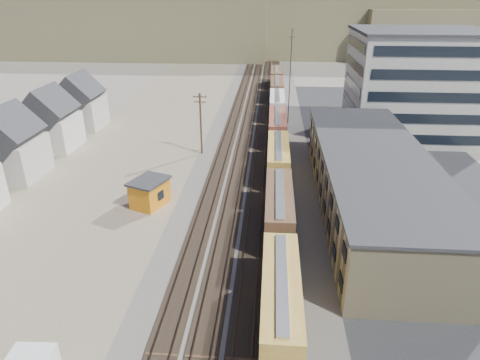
# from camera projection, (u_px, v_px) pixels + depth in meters

# --- Properties ---
(ground) EXTENTS (300.00, 300.00, 0.00)m
(ground) POSITION_uv_depth(u_px,v_px,m) (228.00, 360.00, 31.37)
(ground) COLOR #6B6356
(ground) RESTS_ON ground
(ballast_bed) EXTENTS (18.00, 200.00, 0.06)m
(ballast_bed) POSITION_uv_depth(u_px,v_px,m) (256.00, 139.00, 76.76)
(ballast_bed) COLOR #4C4742
(ballast_bed) RESTS_ON ground
(dirt_yard) EXTENTS (24.00, 180.00, 0.03)m
(dirt_yard) POSITION_uv_depth(u_px,v_px,m) (130.00, 156.00, 69.04)
(dirt_yard) COLOR #73674F
(dirt_yard) RESTS_ON ground
(asphalt_lot) EXTENTS (26.00, 120.00, 0.04)m
(asphalt_lot) POSITION_uv_depth(u_px,v_px,m) (404.00, 176.00, 61.66)
(asphalt_lot) COLOR #232326
(asphalt_lot) RESTS_ON ground
(rail_tracks) EXTENTS (11.40, 200.00, 0.24)m
(rail_tracks) POSITION_uv_depth(u_px,v_px,m) (253.00, 138.00, 76.77)
(rail_tracks) COLOR black
(rail_tracks) RESTS_ON ground
(freight_train) EXTENTS (3.00, 119.74, 4.46)m
(freight_train) POSITION_uv_depth(u_px,v_px,m) (278.00, 140.00, 67.96)
(freight_train) COLOR black
(freight_train) RESTS_ON ground
(warehouse) EXTENTS (12.40, 40.40, 7.25)m
(warehouse) POSITION_uv_depth(u_px,v_px,m) (372.00, 180.00, 51.55)
(warehouse) COLOR tan
(warehouse) RESTS_ON ground
(office_tower) EXTENTS (22.60, 18.60, 18.45)m
(office_tower) POSITION_uv_depth(u_px,v_px,m) (415.00, 84.00, 75.56)
(office_tower) COLOR #9E998E
(office_tower) RESTS_ON ground
(utility_pole_north) EXTENTS (2.20, 0.32, 10.00)m
(utility_pole_north) POSITION_uv_depth(u_px,v_px,m) (201.00, 122.00, 67.90)
(utility_pole_north) COLOR #382619
(utility_pole_north) RESTS_ON ground
(radio_mast) EXTENTS (1.20, 0.16, 18.00)m
(radio_mast) POSITION_uv_depth(u_px,v_px,m) (290.00, 78.00, 81.68)
(radio_mast) COLOR black
(radio_mast) RESTS_ON ground
(hills_north) EXTENTS (265.00, 80.00, 32.00)m
(hills_north) POSITION_uv_depth(u_px,v_px,m) (268.00, 15.00, 178.03)
(hills_north) COLOR brown
(hills_north) RESTS_ON ground
(maintenance_shed) EXTENTS (5.16, 5.77, 3.49)m
(maintenance_shed) POSITION_uv_depth(u_px,v_px,m) (150.00, 192.00, 52.84)
(maintenance_shed) COLOR orange
(maintenance_shed) RESTS_ON ground
(parked_car_silver) EXTENTS (4.76, 2.16, 1.35)m
(parked_car_silver) POSITION_uv_depth(u_px,v_px,m) (474.00, 265.00, 40.93)
(parked_car_silver) COLOR #A2A6AA
(parked_car_silver) RESTS_ON ground
(parked_car_blue) EXTENTS (6.11, 5.81, 1.61)m
(parked_car_blue) POSITION_uv_depth(u_px,v_px,m) (366.00, 132.00, 77.64)
(parked_car_blue) COLOR navy
(parked_car_blue) RESTS_ON ground
(parked_car_far) EXTENTS (2.49, 5.18, 1.71)m
(parked_car_far) POSITION_uv_depth(u_px,v_px,m) (413.00, 121.00, 83.96)
(parked_car_far) COLOR silver
(parked_car_far) RESTS_ON ground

